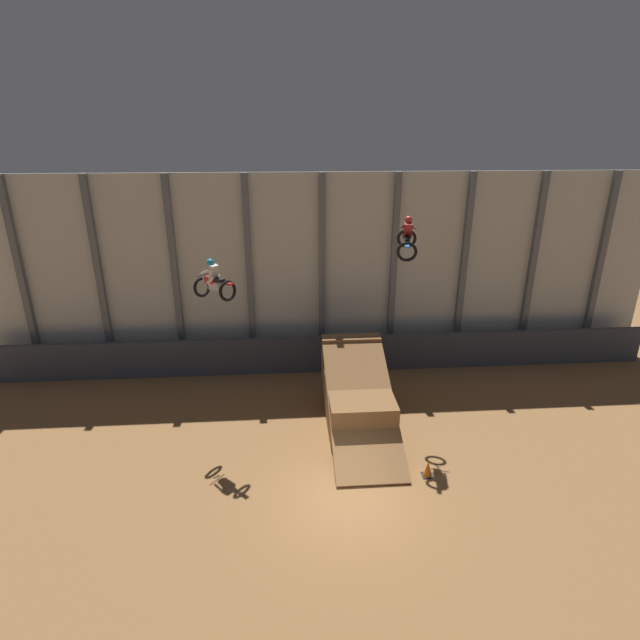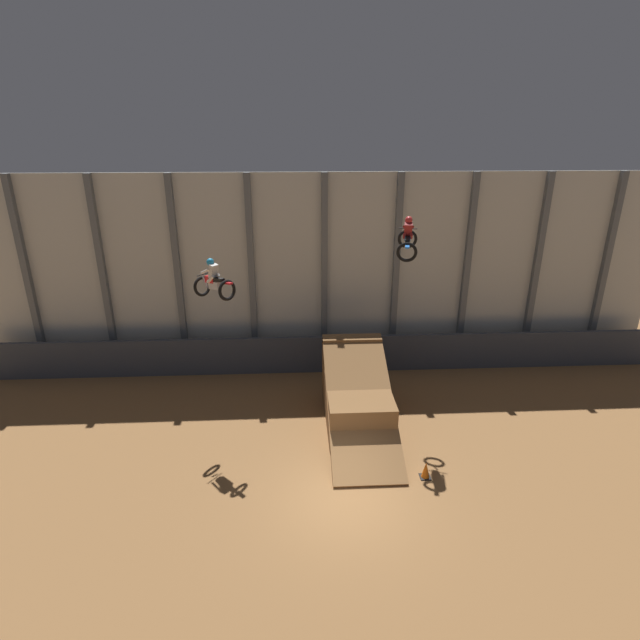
# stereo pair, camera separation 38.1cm
# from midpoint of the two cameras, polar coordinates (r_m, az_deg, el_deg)

# --- Properties ---
(ground_plane) EXTENTS (60.00, 60.00, 0.00)m
(ground_plane) POSITION_cam_midpoint_polar(r_m,az_deg,el_deg) (16.66, 2.38, -19.74)
(ground_plane) COLOR olive
(arena_back_wall) EXTENTS (32.00, 0.40, 9.12)m
(arena_back_wall) POSITION_cam_midpoint_polar(r_m,az_deg,el_deg) (23.56, -0.26, 5.47)
(arena_back_wall) COLOR beige
(arena_back_wall) RESTS_ON ground_plane
(lower_barrier) EXTENTS (31.36, 0.20, 1.79)m
(lower_barrier) POSITION_cam_midpoint_polar(r_m,az_deg,el_deg) (23.67, -0.03, -3.91)
(lower_barrier) COLOR #383D47
(lower_barrier) RESTS_ON ground_plane
(dirt_ramp) EXTENTS (2.47, 6.29, 2.92)m
(dirt_ramp) POSITION_cam_midpoint_polar(r_m,az_deg,el_deg) (20.03, 3.63, -8.65)
(dirt_ramp) COLOR brown
(dirt_ramp) RESTS_ON ground_plane
(rider_bike_left_air) EXTENTS (1.65, 1.61, 1.51)m
(rider_bike_left_air) POSITION_cam_midpoint_polar(r_m,az_deg,el_deg) (17.84, -12.64, 4.18)
(rider_bike_left_air) COLOR black
(rider_bike_right_air) EXTENTS (1.06, 1.86, 1.54)m
(rider_bike_right_air) POSITION_cam_midpoint_polar(r_m,az_deg,el_deg) (18.47, 9.35, 9.11)
(rider_bike_right_air) COLOR black
(traffic_cone_near_ramp) EXTENTS (0.36, 0.36, 0.58)m
(traffic_cone_near_ramp) POSITION_cam_midpoint_polar(r_m,az_deg,el_deg) (17.67, 11.60, -16.32)
(traffic_cone_near_ramp) COLOR black
(traffic_cone_near_ramp) RESTS_ON ground_plane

